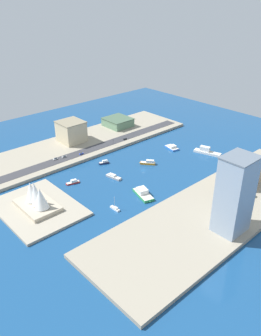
% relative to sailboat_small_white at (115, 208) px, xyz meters
% --- Properties ---
extents(ground_plane, '(440.00, 440.00, 0.00)m').
position_rel_sailboat_small_white_xyz_m(ground_plane, '(31.94, -61.61, -1.02)').
color(ground_plane, navy).
extents(quay_west, '(70.00, 240.00, 2.89)m').
position_rel_sailboat_small_white_xyz_m(quay_west, '(-54.66, -61.61, 0.43)').
color(quay_west, '#9E937F').
rests_on(quay_west, ground_plane).
extents(quay_east, '(70.00, 240.00, 2.89)m').
position_rel_sailboat_small_white_xyz_m(quay_east, '(118.55, -61.61, 0.43)').
color(quay_east, '#9E937F').
rests_on(quay_east, ground_plane).
extents(peninsula_point, '(70.47, 53.99, 2.00)m').
position_rel_sailboat_small_white_xyz_m(peninsula_point, '(40.50, 43.65, -0.02)').
color(peninsula_point, '#A89E89').
rests_on(peninsula_point, ground_plane).
extents(road_strip, '(13.00, 228.00, 0.15)m').
position_rel_sailboat_small_white_xyz_m(road_strip, '(98.52, -61.61, 1.94)').
color(road_strip, '#38383D').
rests_on(road_strip, quay_east).
extents(sailboat_small_white, '(10.11, 2.66, 11.47)m').
position_rel_sailboat_small_white_xyz_m(sailboat_small_white, '(0.00, 0.00, 0.00)').
color(sailboat_small_white, white).
rests_on(sailboat_small_white, ground_plane).
extents(ferry_white_commuter, '(29.51, 14.79, 7.30)m').
position_rel_sailboat_small_white_xyz_m(ferry_white_commuter, '(14.42, -136.21, 1.37)').
color(ferry_white_commuter, silver).
rests_on(ferry_white_commuter, ground_plane).
extents(yacht_sleek_gray, '(16.93, 6.98, 3.42)m').
position_rel_sailboat_small_white_xyz_m(yacht_sleek_gray, '(39.17, -31.20, 0.28)').
color(yacht_sleek_gray, '#999EA3').
rests_on(yacht_sleek_gray, ground_plane).
extents(water_taxi_orange, '(14.08, 12.33, 4.44)m').
position_rel_sailboat_small_white_xyz_m(water_taxi_orange, '(37.67, -73.96, 0.71)').
color(water_taxi_orange, orange).
rests_on(water_taxi_orange, ground_plane).
extents(catamaran_blue, '(17.63, 11.44, 4.01)m').
position_rel_sailboat_small_white_xyz_m(catamaran_blue, '(46.95, -118.93, 0.40)').
color(catamaran_blue, blue).
rests_on(catamaran_blue, ground_plane).
extents(tugboat_red, '(6.02, 12.88, 3.52)m').
position_rel_sailboat_small_white_xyz_m(tugboat_red, '(55.42, 1.31, 0.28)').
color(tugboat_red, red).
rests_on(tugboat_red, ground_plane).
extents(patrol_launch_navy, '(6.11, 10.97, 3.63)m').
position_rel_sailboat_small_white_xyz_m(patrol_launch_navy, '(67.44, -42.59, 0.35)').
color(patrol_launch_navy, '#1E284C').
rests_on(patrol_launch_navy, ground_plane).
extents(ferry_green_doubledeck, '(24.53, 15.02, 5.78)m').
position_rel_sailboat_small_white_xyz_m(ferry_green_doubledeck, '(0.17, -30.21, 1.06)').
color(ferry_green_doubledeck, '#2D8C4C').
rests_on(ferry_green_doubledeck, ground_plane).
extents(tower_tall_glass, '(18.95, 22.43, 55.64)m').
position_rel_sailboat_small_white_xyz_m(tower_tall_glass, '(-75.10, -40.32, 29.72)').
color(tower_tall_glass, '#8C9EB2').
rests_on(tower_tall_glass, quay_west).
extents(office_block_beige, '(26.74, 25.74, 22.73)m').
position_rel_sailboat_small_white_xyz_m(office_block_beige, '(130.16, -47.67, 13.27)').
color(office_block_beige, '#C6B793').
rests_on(office_block_beige, quay_east).
extents(apartment_midrise_tan, '(23.25, 25.85, 21.44)m').
position_rel_sailboat_small_white_xyz_m(apartment_midrise_tan, '(-45.26, -105.45, 12.62)').
color(apartment_midrise_tan, tan).
rests_on(apartment_midrise_tan, quay_west).
extents(terminal_long_green, '(30.69, 28.94, 9.91)m').
position_rel_sailboat_small_white_xyz_m(terminal_long_green, '(132.57, -116.06, 6.86)').
color(terminal_long_green, slate).
rests_on(terminal_long_green, quay_east).
extents(hatchback_blue, '(2.05, 4.37, 1.52)m').
position_rel_sailboat_small_white_xyz_m(hatchback_blue, '(94.85, -35.25, 2.78)').
color(hatchback_blue, black).
rests_on(hatchback_blue, road_strip).
extents(suv_black, '(1.92, 4.36, 1.44)m').
position_rel_sailboat_small_white_xyz_m(suv_black, '(94.33, -93.85, 2.73)').
color(suv_black, black).
rests_on(suv_black, road_strip).
extents(sedan_silver, '(2.09, 5.02, 1.54)m').
position_rel_sailboat_small_white_xyz_m(sedan_silver, '(100.49, -18.59, 2.78)').
color(sedan_silver, black).
rests_on(sedan_silver, road_strip).
extents(van_white, '(1.98, 4.66, 1.65)m').
position_rel_sailboat_small_white_xyz_m(van_white, '(101.89, -9.53, 2.82)').
color(van_white, black).
rests_on(van_white, road_strip).
extents(traffic_light_waterfront, '(0.36, 0.36, 6.50)m').
position_rel_sailboat_small_white_xyz_m(traffic_light_waterfront, '(90.65, -73.91, 6.21)').
color(traffic_light_waterfront, black).
rests_on(traffic_light_waterfront, quay_east).
extents(opera_landmark, '(36.04, 23.97, 22.24)m').
position_rel_sailboat_small_white_xyz_m(opera_landmark, '(40.41, 43.65, 9.08)').
color(opera_landmark, '#BCAD93').
rests_on(opera_landmark, peninsula_point).
extents(park_tree_cluster, '(18.08, 13.10, 9.68)m').
position_rel_sailboat_small_white_xyz_m(park_tree_cluster, '(-53.41, -83.92, 7.88)').
color(park_tree_cluster, brown).
rests_on(park_tree_cluster, quay_west).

